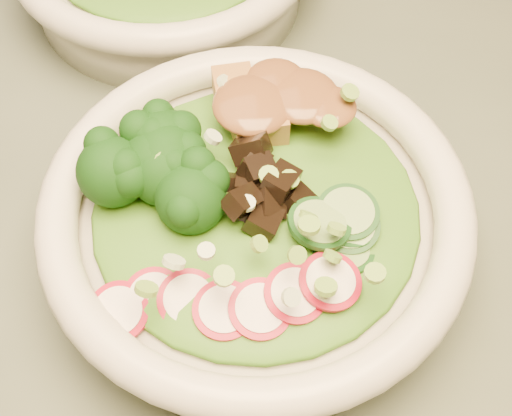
{
  "coord_description": "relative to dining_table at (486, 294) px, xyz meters",
  "views": [
    {
      "loc": [
        -0.21,
        -0.26,
        1.18
      ],
      "look_at": [
        -0.2,
        -0.02,
        0.81
      ],
      "focal_mm": 50.0,
      "sensor_mm": 36.0,
      "label": 1
    }
  ],
  "objects": [
    {
      "name": "radish_slices",
      "position": [
        -0.21,
        -0.08,
        0.18
      ],
      "size": [
        0.11,
        0.05,
        0.02
      ],
      "primitive_type": null,
      "rotation": [
        0.0,
        0.0,
        0.07
      ],
      "color": "maroon",
      "rests_on": "salad_bowl"
    },
    {
      "name": "tofu_cubes",
      "position": [
        -0.18,
        0.04,
        0.19
      ],
      "size": [
        0.09,
        0.07,
        0.04
      ],
      "primitive_type": null,
      "rotation": [
        0.0,
        0.0,
        0.07
      ],
      "color": "#A16635",
      "rests_on": "salad_bowl"
    },
    {
      "name": "broccoli_florets",
      "position": [
        -0.26,
        -0.01,
        0.19
      ],
      "size": [
        0.09,
        0.08,
        0.04
      ],
      "primitive_type": null,
      "rotation": [
        0.0,
        0.0,
        0.07
      ],
      "color": "black",
      "rests_on": "salad_bowl"
    },
    {
      "name": "dining_table",
      "position": [
        0.0,
        0.0,
        0.0
      ],
      "size": [
        1.2,
        0.8,
        0.75
      ],
      "color": "black",
      "rests_on": "ground"
    },
    {
      "name": "mushroom_heap",
      "position": [
        -0.19,
        -0.01,
        0.19
      ],
      "size": [
        0.08,
        0.08,
        0.04
      ],
      "primitive_type": null,
      "rotation": [
        0.0,
        0.0,
        0.07
      ],
      "color": "black",
      "rests_on": "salad_bowl"
    },
    {
      "name": "cucumber_slices",
      "position": [
        -0.13,
        -0.03,
        0.19
      ],
      "size": [
        0.08,
        0.08,
        0.04
      ],
      "primitive_type": null,
      "rotation": [
        0.0,
        0.0,
        0.07
      ],
      "color": "#91BB68",
      "rests_on": "salad_bowl"
    },
    {
      "name": "salad_bowl",
      "position": [
        -0.2,
        -0.02,
        0.15
      ],
      "size": [
        0.27,
        0.27,
        0.07
      ],
      "rotation": [
        0.0,
        0.0,
        0.07
      ],
      "color": "silver",
      "rests_on": "dining_table"
    },
    {
      "name": "peanut_sauce",
      "position": [
        -0.18,
        0.04,
        0.2
      ],
      "size": [
        0.07,
        0.06,
        0.02
      ],
      "primitive_type": "ellipsoid",
      "color": "brown",
      "rests_on": "tofu_cubes"
    },
    {
      "name": "scallion_garnish",
      "position": [
        -0.2,
        -0.02,
        0.2
      ],
      "size": [
        0.19,
        0.19,
        0.02
      ],
      "primitive_type": null,
      "color": "#72A73B",
      "rests_on": "salad_bowl"
    },
    {
      "name": "lettuce_bed",
      "position": [
        -0.2,
        -0.02,
        0.17
      ],
      "size": [
        0.21,
        0.21,
        0.02
      ],
      "primitive_type": "ellipsoid",
      "color": "#316B16",
      "rests_on": "salad_bowl"
    }
  ]
}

